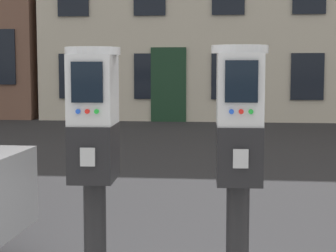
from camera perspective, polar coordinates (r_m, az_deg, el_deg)
name	(u,v)px	position (r m, az deg, el deg)	size (l,w,h in m)	color
parking_meter_near_kerb	(94,164)	(2.31, -7.33, -3.75)	(0.23, 0.26, 1.48)	black
parking_meter_twin_adjacent	(238,166)	(2.25, 6.98, -3.94)	(0.23, 0.26, 1.49)	black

